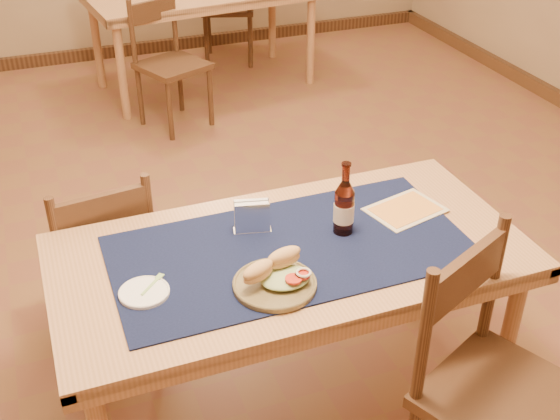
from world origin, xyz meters
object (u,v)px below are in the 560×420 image
object	(u,v)px
back_table	(202,1)
chair_main_far	(102,261)
main_table	(290,269)
chair_main_near	(495,387)
sandwich_plate	(276,278)
napkin_holder	(252,217)
beer_bottle	(344,207)

from	to	relation	value
back_table	chair_main_far	world-z (taller)	chair_main_far
main_table	back_table	world-z (taller)	same
main_table	chair_main_near	distance (m)	0.76
main_table	chair_main_near	world-z (taller)	chair_main_near
sandwich_plate	napkin_holder	bearing A→B (deg)	84.74
back_table	beer_bottle	size ratio (longest dim) A/B	6.48
chair_main_near	napkin_holder	distance (m)	0.96
chair_main_near	beer_bottle	bearing A→B (deg)	110.95
chair_main_far	napkin_holder	xyz separation A→B (m)	(0.50, -0.43, 0.35)
beer_bottle	sandwich_plate	bearing A→B (deg)	-147.86
back_table	sandwich_plate	size ratio (longest dim) A/B	6.60
back_table	chair_main_near	world-z (taller)	chair_main_near
back_table	napkin_holder	size ratio (longest dim) A/B	12.59
back_table	chair_main_near	xyz separation A→B (m)	(-0.16, -3.94, -0.16)
chair_main_near	sandwich_plate	distance (m)	0.75
main_table	chair_main_far	bearing A→B (deg)	134.99
napkin_holder	main_table	bearing A→B (deg)	-60.32
napkin_holder	back_table	bearing A→B (deg)	77.83
chair_main_near	beer_bottle	world-z (taller)	beer_bottle
napkin_holder	chair_main_near	bearing A→B (deg)	-54.27
main_table	chair_main_near	size ratio (longest dim) A/B	1.63
chair_main_far	sandwich_plate	bearing A→B (deg)	-58.21
back_table	napkin_holder	world-z (taller)	napkin_holder
main_table	back_table	xyz separation A→B (m)	(0.61, 3.35, 0.00)
main_table	sandwich_plate	bearing A→B (deg)	-123.75
napkin_holder	chair_main_far	bearing A→B (deg)	138.95
sandwich_plate	napkin_holder	world-z (taller)	napkin_holder
main_table	napkin_holder	distance (m)	0.22
chair_main_far	napkin_holder	world-z (taller)	chair_main_far
main_table	napkin_holder	world-z (taller)	napkin_holder
main_table	chair_main_far	distance (m)	0.85
chair_main_near	sandwich_plate	world-z (taller)	chair_main_near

